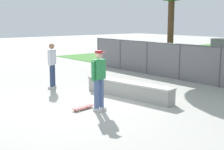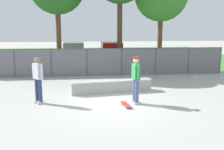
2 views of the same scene
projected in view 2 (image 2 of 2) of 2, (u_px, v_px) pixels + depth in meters
The scene contains 9 objects.
ground_plane at pixel (116, 103), 10.33m from camera, with size 80.00×80.00×0.00m, color #ADAAA3.
grass_strip at pixel (96, 56), 26.03m from camera, with size 26.76×20.00×0.02m, color #478438.
concrete_ledge at pixel (112, 86), 11.92m from camera, with size 3.74×0.99×0.57m.
skateboarder at pixel (136, 78), 10.06m from camera, with size 0.35×0.59×1.84m.
skateboard at pixel (126, 104), 9.90m from camera, with size 0.33×0.82×0.09m.
chainlink_fence at pixel (104, 61), 15.80m from camera, with size 14.83×0.07×1.67m.
car_silver at pixel (74, 52), 21.57m from camera, with size 2.08×4.23×1.66m.
car_red at pixel (111, 52), 21.71m from camera, with size 2.08×4.23×1.66m.
bystander at pixel (38, 78), 10.12m from camera, with size 0.45×0.46×1.82m.
Camera 2 is at (-1.20, -9.87, 3.02)m, focal length 41.97 mm.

